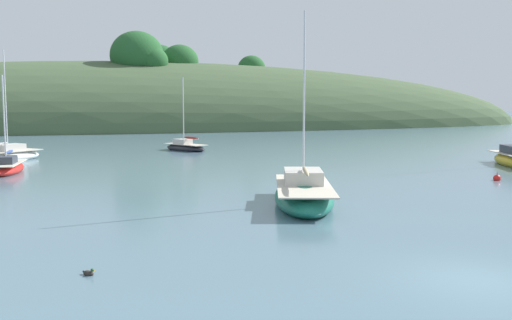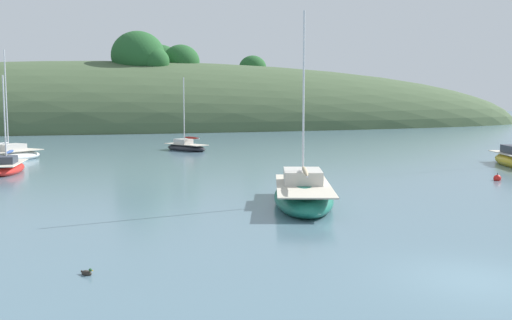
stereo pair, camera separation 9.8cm
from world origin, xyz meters
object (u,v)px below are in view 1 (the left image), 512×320
object	(u,v)px
sailboat_yellow_far	(5,156)
sailboat_navy_dinghy	(304,195)
sailboat_orange_cutter	(7,167)
mooring_buoy_outer	(497,178)
sailboat_black_sloop	(185,147)
duck_straggler	(89,273)

from	to	relation	value
sailboat_yellow_far	sailboat_navy_dinghy	size ratio (longest dim) A/B	0.98
sailboat_orange_cutter	mooring_buoy_outer	xyz separation A→B (m)	(28.12, -12.34, -0.22)
sailboat_black_sloop	sailboat_yellow_far	bearing A→B (deg)	-160.98
sailboat_yellow_far	duck_straggler	world-z (taller)	sailboat_yellow_far
sailboat_navy_dinghy	mooring_buoy_outer	world-z (taller)	sailboat_navy_dinghy
sailboat_navy_dinghy	duck_straggler	size ratio (longest dim) A/B	24.26
sailboat_yellow_far	sailboat_orange_cutter	xyz separation A→B (m)	(1.02, -7.91, -0.04)
duck_straggler	sailboat_yellow_far	bearing A→B (deg)	100.07
sailboat_black_sloop	duck_straggler	bearing A→B (deg)	-103.84
sailboat_navy_dinghy	duck_straggler	world-z (taller)	sailboat_navy_dinghy
duck_straggler	mooring_buoy_outer	bearing A→B (deg)	27.64
sailboat_black_sloop	sailboat_orange_cutter	size ratio (longest dim) A/B	1.08
sailboat_yellow_far	sailboat_navy_dinghy	world-z (taller)	sailboat_navy_dinghy
sailboat_black_sloop	sailboat_navy_dinghy	xyz separation A→B (m)	(0.21, -29.51, 0.12)
sailboat_yellow_far	sailboat_black_sloop	size ratio (longest dim) A/B	1.25
sailboat_black_sloop	duck_straggler	distance (m)	38.81
sailboat_yellow_far	sailboat_orange_cutter	size ratio (longest dim) A/B	1.35
sailboat_yellow_far	sailboat_orange_cutter	distance (m)	7.98
sailboat_yellow_far	sailboat_black_sloop	bearing A→B (deg)	19.02
sailboat_navy_dinghy	mooring_buoy_outer	bearing A→B (deg)	16.35
duck_straggler	sailboat_black_sloop	bearing A→B (deg)	76.16
sailboat_black_sloop	mooring_buoy_outer	distance (m)	29.09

